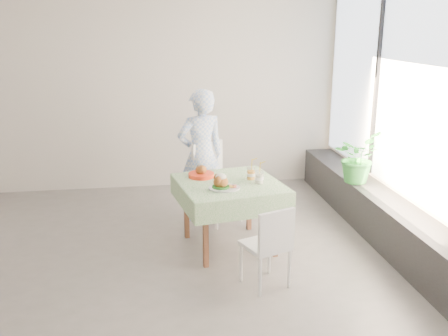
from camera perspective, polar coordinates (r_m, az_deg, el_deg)
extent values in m
plane|color=#5F5C5A|center=(5.33, -10.44, -10.38)|extent=(6.00, 6.00, 0.00)
cube|color=beige|center=(7.35, -10.50, 8.36)|extent=(6.00, 0.02, 2.80)
cube|color=beige|center=(2.48, -13.50, -6.91)|extent=(6.00, 0.02, 2.80)
cube|color=beige|center=(5.60, 21.18, 5.21)|extent=(0.02, 5.00, 2.80)
cube|color=#D1E0F9|center=(5.55, 21.17, 7.74)|extent=(0.01, 4.80, 2.18)
cube|color=black|center=(5.82, 18.32, -5.97)|extent=(0.40, 4.80, 0.50)
cube|color=brown|center=(5.30, 0.62, -1.96)|extent=(1.04, 1.04, 0.04)
cube|color=white|center=(5.29, 0.62, -1.69)|extent=(1.20, 1.20, 0.01)
cube|color=white|center=(6.08, -0.66, -1.73)|extent=(0.63, 0.63, 0.04)
cube|color=white|center=(6.16, -1.92, 0.94)|extent=(0.41, 0.28, 0.46)
cube|color=white|center=(4.65, 4.75, -8.77)|extent=(0.48, 0.48, 0.04)
cube|color=white|center=(4.44, 6.04, -7.16)|extent=(0.36, 0.17, 0.37)
imported|color=#96B7F1|center=(6.10, -2.65, 1.45)|extent=(0.68, 0.54, 1.63)
cylinder|color=white|center=(5.07, 0.05, -2.31)|extent=(0.33, 0.33, 0.02)
cylinder|color=#124912|center=(5.06, -0.36, -2.16)|extent=(0.18, 0.18, 0.02)
ellipsoid|color=brown|center=(5.05, -0.37, -1.61)|extent=(0.15, 0.14, 0.12)
ellipsoid|color=white|center=(5.03, -0.37, -1.04)|extent=(0.11, 0.10, 0.08)
cylinder|color=#9C160F|center=(5.06, 1.19, -2.06)|extent=(0.05, 0.05, 0.03)
cylinder|color=white|center=(5.37, 3.11, -0.65)|extent=(0.09, 0.09, 0.13)
cylinder|color=orange|center=(5.38, 3.11, -0.81)|extent=(0.08, 0.08, 0.10)
cylinder|color=white|center=(5.35, 3.12, 0.05)|extent=(0.10, 0.10, 0.01)
cylinder|color=gold|center=(5.34, 3.19, 0.55)|extent=(0.01, 0.03, 0.18)
cylinder|color=white|center=(5.25, 4.05, -1.06)|extent=(0.09, 0.09, 0.13)
cylinder|color=beige|center=(5.25, 4.05, -1.22)|extent=(0.08, 0.08, 0.10)
cylinder|color=white|center=(5.23, 4.06, -0.34)|extent=(0.10, 0.10, 0.01)
cylinder|color=gold|center=(5.22, 4.14, 0.16)|extent=(0.01, 0.03, 0.18)
cylinder|color=red|center=(5.47, -2.62, -0.81)|extent=(0.28, 0.28, 0.04)
cylinder|color=white|center=(5.47, -2.62, -0.69)|extent=(0.24, 0.24, 0.02)
ellipsoid|color=brown|center=(5.45, -2.63, -0.22)|extent=(0.12, 0.12, 0.11)
imported|color=#297C2C|center=(6.24, 14.93, 1.26)|extent=(0.75, 0.75, 0.63)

